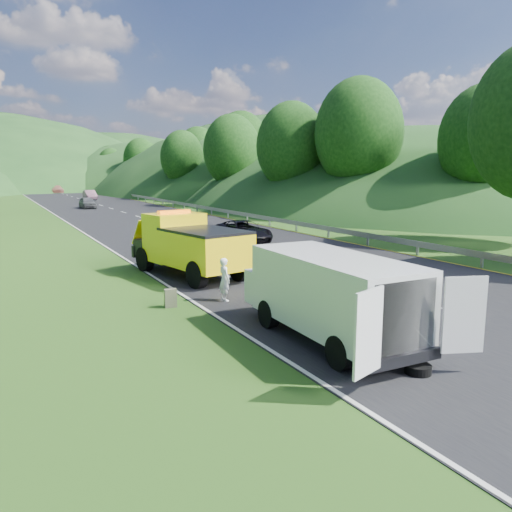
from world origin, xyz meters
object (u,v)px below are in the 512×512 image
tow_truck (189,245)px  white_van (329,293)px  child (280,310)px  passing_suv (243,242)px  woman (225,301)px  suitcase (171,298)px  spare_tire (418,374)px  worker (416,356)px

tow_truck → white_van: tow_truck is taller
child → passing_suv: size_ratio=0.19×
woman → suitcase: woman is taller
white_van → woman: bearing=100.3°
child → spare_tire: 5.93m
suitcase → passing_suv: passing_suv is taller
child → tow_truck: bearing=104.6°
tow_truck → woman: bearing=-106.4°
tow_truck → white_van: bearing=-99.0°
tow_truck → spare_tire: (0.72, -12.45, -1.35)m
tow_truck → spare_tire: bearing=-97.5°
tow_truck → white_van: size_ratio=1.02×
woman → spare_tire: 7.90m
child → passing_suv: 15.75m
child → worker: 5.16m
worker → suitcase: (-3.90, 7.11, 0.32)m
woman → spare_tire: size_ratio=2.55×
white_van → tow_truck: bearing=93.5°
child → suitcase: size_ratio=1.44×
child → spare_tire: bearing=-80.5°
suitcase → tow_truck: bearing=62.1°
tow_truck → woman: 4.85m
spare_tire → child: bearing=90.6°
white_van → passing_suv: (6.38, 17.65, -1.32)m
woman → child: woman is taller
worker → suitcase: size_ratio=2.93×
woman → worker: size_ratio=0.82×
passing_suv → woman: bearing=-119.4°
worker → suitcase: bearing=118.5°
suitcase → passing_suv: size_ratio=0.13×
passing_suv → tow_truck: bearing=-129.8°
child → passing_suv: bearing=76.4°
tow_truck → woman: size_ratio=4.45×
worker → passing_suv: worker is taller
worker → white_van: bearing=121.4°
worker → child: bearing=99.4°
tow_truck → worker: bearing=-93.3°
passing_suv → spare_tire: bearing=-106.3°
tow_truck → worker: 11.78m
suitcase → worker: bearing=-61.3°
white_van → passing_suv: bearing=71.8°
tow_truck → child: 6.69m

